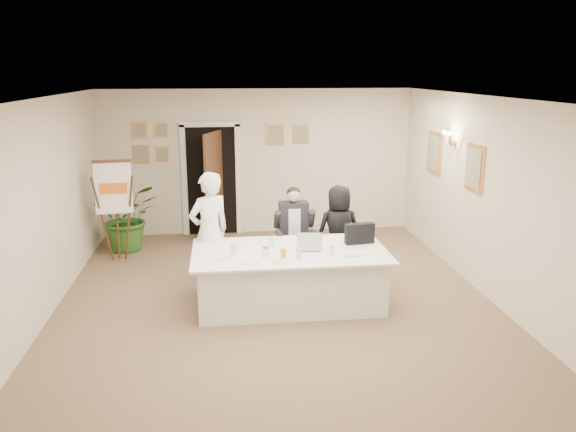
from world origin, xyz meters
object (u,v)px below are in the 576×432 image
Objects in this scene: standing_woman at (339,231)px; oj_glass at (283,254)px; flip_chart at (116,216)px; seated_man at (294,231)px; laptop at (308,239)px; conference_table at (290,277)px; paper_stack at (352,254)px; potted_palm at (127,217)px; standing_man at (210,232)px; steel_jug at (265,252)px; laptop_bag at (360,234)px.

standing_woman is 11.06× the size of oj_glass.
flip_chart reaches higher than standing_woman.
laptop is (0.05, -1.07, 0.20)m from seated_man.
oj_glass reaches higher than conference_table.
laptop is 1.36× the size of paper_stack.
flip_chart is at bearing 151.90° from laptop.
potted_palm reaches higher than paper_stack.
laptop is at bearing 124.37° from standing_man.
conference_table is 0.57m from oj_glass.
oj_glass is at bearing -35.12° from steel_jug.
standing_woman reaches higher than laptop.
oj_glass is at bearing 102.78° from standing_man.
steel_jug is at bearing -151.75° from laptop.
steel_jug is (-0.55, -1.30, 0.12)m from seated_man.
standing_woman is at bearing 159.92° from standing_man.
paper_stack is at bearing 3.45° from oj_glass.
conference_table is 1.49× the size of standing_man.
standing_man reaches higher than laptop_bag.
seated_man is 3.22m from potted_palm.
flip_chart reaches higher than laptop_bag.
steel_jug is (2.23, -2.93, 0.22)m from potted_palm.
standing_woman is 1.20m from laptop.
flip_chart is 4.14m from laptop_bag.
seated_man is 1.42m from steel_jug.
standing_man is at bearing 131.72° from steel_jug.
flip_chart is at bearing -97.06° from potted_palm.
standing_man is 1.44× the size of potted_palm.
conference_table is 1.35m from standing_man.
potted_palm is 9.39× the size of oj_glass.
seated_man is 3.96× the size of laptop.
standing_man is at bearing -43.17° from flip_chart.
potted_palm is at bearing 138.08° from paper_stack.
laptop is at bearing 148.74° from paper_stack.
oj_glass reaches higher than steel_jug.
steel_jug is at bearing -44.91° from flip_chart.
flip_chart reaches higher than paper_stack.
paper_stack is (-0.10, -1.33, 0.07)m from standing_woman.
potted_palm is 4.42m from laptop_bag.
conference_table is 0.93m from paper_stack.
potted_palm reaches higher than oj_glass.
potted_palm is at bearing 128.49° from oj_glass.
potted_palm is 3.69m from steel_jug.
oj_glass is (2.53, -2.46, 0.05)m from flip_chart.
oj_glass is (-0.12, -0.34, 0.45)m from conference_table.
steel_jug is at bearing -111.72° from seated_man.
oj_glass is at bearing -101.53° from seated_man.
standing_man reaches higher than seated_man.
laptop_bag is (3.67, -1.93, 0.13)m from flip_chart.
potted_palm is 4.54m from paper_stack.
oj_glass is (-0.33, -1.46, 0.13)m from seated_man.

